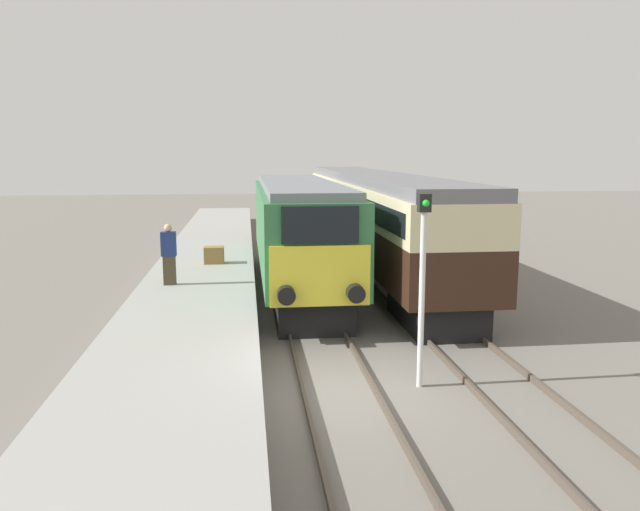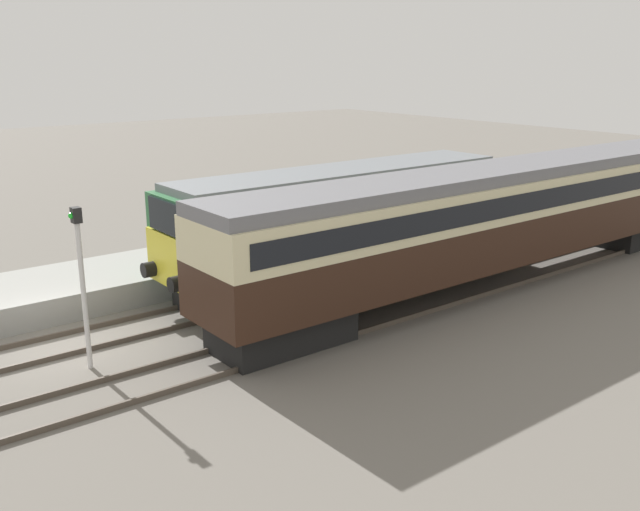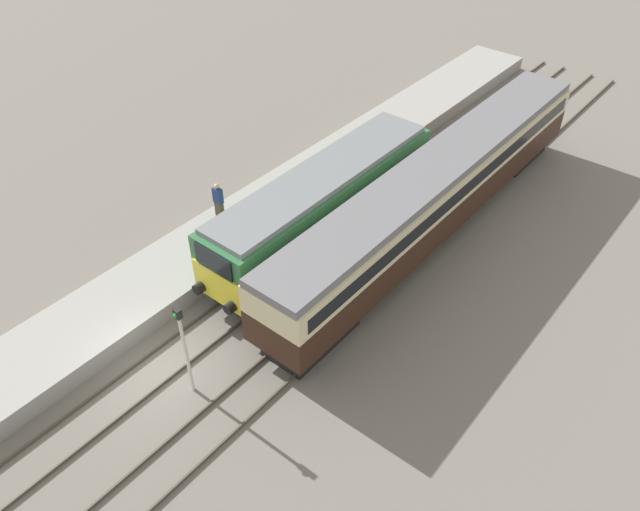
% 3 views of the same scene
% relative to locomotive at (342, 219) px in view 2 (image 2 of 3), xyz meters
% --- Properties ---
extents(ground_plane, '(120.00, 120.00, 0.00)m').
position_rel_locomotive_xyz_m(ground_plane, '(0.00, -9.48, -2.09)').
color(ground_plane, slate).
extents(platform_left, '(3.50, 50.00, 0.80)m').
position_rel_locomotive_xyz_m(platform_left, '(-3.30, -1.48, -1.68)').
color(platform_left, gray).
rests_on(platform_left, ground_plane).
extents(rails_near_track, '(1.51, 60.00, 0.14)m').
position_rel_locomotive_xyz_m(rails_near_track, '(0.00, -4.48, -2.02)').
color(rails_near_track, '#4C4238').
rests_on(rails_near_track, ground_plane).
extents(rails_far_track, '(1.50, 60.00, 0.14)m').
position_rel_locomotive_xyz_m(rails_far_track, '(3.40, -4.48, -2.02)').
color(rails_far_track, '#4C4238').
rests_on(rails_far_track, ground_plane).
extents(locomotive, '(2.70, 12.99, 3.76)m').
position_rel_locomotive_xyz_m(locomotive, '(0.00, 0.00, 0.00)').
color(locomotive, black).
rests_on(locomotive, ground_plane).
extents(passenger_carriage, '(2.75, 21.59, 3.90)m').
position_rel_locomotive_xyz_m(passenger_carriage, '(3.40, 3.78, 0.31)').
color(passenger_carriage, black).
rests_on(passenger_carriage, ground_plane).
extents(person_on_platform, '(0.44, 0.26, 1.84)m').
position_rel_locomotive_xyz_m(person_on_platform, '(-4.10, -2.33, -0.36)').
color(person_on_platform, '#473828').
rests_on(person_on_platform, platform_left).
extents(signal_post, '(0.24, 0.28, 3.96)m').
position_rel_locomotive_xyz_m(signal_post, '(1.70, -9.29, 0.27)').
color(signal_post, silver).
rests_on(signal_post, ground_plane).
extents(luggage_crate, '(0.70, 0.56, 0.60)m').
position_rel_locomotive_xyz_m(luggage_crate, '(-2.95, 1.20, -0.98)').
color(luggage_crate, olive).
rests_on(luggage_crate, platform_left).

